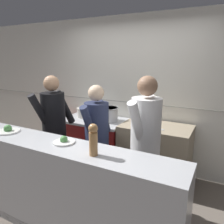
% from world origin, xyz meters
% --- Properties ---
extents(ground_plane, '(14.00, 14.00, 0.00)m').
position_xyz_m(ground_plane, '(0.00, 0.00, 0.00)').
color(ground_plane, '#6B6056').
extents(wall_back_tiled, '(8.00, 0.06, 2.60)m').
position_xyz_m(wall_back_tiled, '(0.00, 1.54, 1.30)').
color(wall_back_tiled, silver).
rests_on(wall_back_tiled, ground_plane).
extents(oven_range, '(1.13, 0.71, 0.87)m').
position_xyz_m(oven_range, '(-0.56, 1.14, 0.44)').
color(oven_range, maroon).
rests_on(oven_range, ground_plane).
extents(prep_counter, '(1.05, 0.65, 0.91)m').
position_xyz_m(prep_counter, '(0.54, 1.14, 0.45)').
color(prep_counter, gray).
rests_on(prep_counter, ground_plane).
extents(pass_counter, '(2.58, 0.45, 1.04)m').
position_xyz_m(pass_counter, '(-0.03, -0.35, 0.51)').
color(pass_counter, '#B7BABF').
rests_on(pass_counter, ground_plane).
extents(stock_pot, '(0.30, 0.30, 0.17)m').
position_xyz_m(stock_pot, '(-0.79, 1.19, 0.96)').
color(stock_pot, beige).
rests_on(stock_pot, oven_range).
extents(sauce_pot, '(0.34, 0.34, 0.23)m').
position_xyz_m(sauce_pot, '(-0.30, 1.15, 0.99)').
color(sauce_pot, '#B7BABF').
rests_on(sauce_pot, oven_range).
extents(chefs_knife, '(0.38, 0.07, 0.02)m').
position_xyz_m(chefs_knife, '(0.47, 1.02, 0.91)').
color(chefs_knife, '#B7BABF').
rests_on(chefs_knife, prep_counter).
extents(plated_dish_main, '(0.27, 0.27, 0.10)m').
position_xyz_m(plated_dish_main, '(-0.87, -0.33, 1.06)').
color(plated_dish_main, white).
rests_on(plated_dish_main, pass_counter).
extents(plated_dish_appetiser, '(0.23, 0.23, 0.08)m').
position_xyz_m(plated_dish_appetiser, '(-0.04, -0.29, 1.06)').
color(plated_dish_appetiser, white).
rests_on(plated_dish_appetiser, pass_counter).
extents(pepper_mill, '(0.09, 0.09, 0.30)m').
position_xyz_m(pepper_mill, '(0.40, -0.40, 1.19)').
color(pepper_mill, '#AD7A47').
rests_on(pepper_mill, pass_counter).
extents(chef_head_cook, '(0.42, 0.73, 1.67)m').
position_xyz_m(chef_head_cook, '(-0.77, 0.35, 0.93)').
color(chef_head_cook, black).
rests_on(chef_head_cook, ground_plane).
extents(chef_sous, '(0.32, 0.69, 1.58)m').
position_xyz_m(chef_sous, '(-0.05, 0.38, 0.88)').
color(chef_sous, black).
rests_on(chef_sous, ground_plane).
extents(chef_line, '(0.40, 0.75, 1.72)m').
position_xyz_m(chef_line, '(0.64, 0.35, 0.96)').
color(chef_line, black).
rests_on(chef_line, ground_plane).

